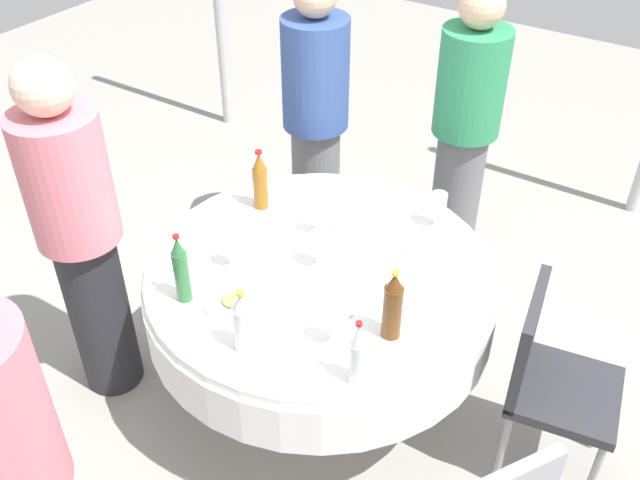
# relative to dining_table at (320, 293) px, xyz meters

# --- Properties ---
(ground_plane) EXTENTS (10.00, 10.00, 0.00)m
(ground_plane) POSITION_rel_dining_table_xyz_m (0.00, 0.00, -0.59)
(ground_plane) COLOR gray
(dining_table) EXTENTS (1.44, 1.44, 0.74)m
(dining_table) POSITION_rel_dining_table_xyz_m (0.00, 0.00, 0.00)
(dining_table) COLOR white
(dining_table) RESTS_ON ground_plane
(bottle_amber_near) EXTENTS (0.07, 0.07, 0.29)m
(bottle_amber_near) POSITION_rel_dining_table_xyz_m (-0.45, 0.21, 0.28)
(bottle_amber_near) COLOR #8C5619
(bottle_amber_near) RESTS_ON dining_table
(bottle_green_left) EXTENTS (0.06, 0.06, 0.30)m
(bottle_green_left) POSITION_rel_dining_table_xyz_m (-0.32, -0.45, 0.29)
(bottle_green_left) COLOR #2D6B38
(bottle_green_left) RESTS_ON dining_table
(bottle_clear_right) EXTENTS (0.07, 0.07, 0.26)m
(bottle_clear_right) POSITION_rel_dining_table_xyz_m (0.03, -0.53, 0.27)
(bottle_clear_right) COLOR silver
(bottle_clear_right) RESTS_ON dining_table
(bottle_brown_outer) EXTENTS (0.07, 0.07, 0.30)m
(bottle_brown_outer) POSITION_rel_dining_table_xyz_m (0.43, -0.19, 0.28)
(bottle_brown_outer) COLOR #593314
(bottle_brown_outer) RESTS_ON dining_table
(bottle_clear_far) EXTENTS (0.06, 0.06, 0.27)m
(bottle_clear_far) POSITION_rel_dining_table_xyz_m (0.44, -0.44, 0.27)
(bottle_clear_far) COLOR silver
(bottle_clear_far) RESTS_ON dining_table
(wine_glass_outer) EXTENTS (0.07, 0.07, 0.16)m
(wine_glass_outer) POSITION_rel_dining_table_xyz_m (-0.01, -0.00, 0.26)
(wine_glass_outer) COLOR white
(wine_glass_outer) RESTS_ON dining_table
(wine_glass_far) EXTENTS (0.06, 0.06, 0.13)m
(wine_glass_far) POSITION_rel_dining_table_xyz_m (-0.14, 0.18, 0.24)
(wine_glass_far) COLOR white
(wine_glass_far) RESTS_ON dining_table
(wine_glass_inner) EXTENTS (0.07, 0.07, 0.16)m
(wine_glass_inner) POSITION_rel_dining_table_xyz_m (0.27, 0.51, 0.27)
(wine_glass_inner) COLOR white
(wine_glass_inner) RESTS_ON dining_table
(wine_glass_east) EXTENTS (0.06, 0.06, 0.13)m
(wine_glass_east) POSITION_rel_dining_table_xyz_m (-0.31, -0.19, 0.24)
(wine_glass_east) COLOR white
(wine_glass_east) RESTS_ON dining_table
(wine_glass_front) EXTENTS (0.07, 0.07, 0.15)m
(wine_glass_front) POSITION_rel_dining_table_xyz_m (0.27, -0.33, 0.25)
(wine_glass_front) COLOR white
(wine_glass_front) RESTS_ON dining_table
(plate_front) EXTENTS (0.25, 0.25, 0.02)m
(plate_front) POSITION_rel_dining_table_xyz_m (0.35, 0.34, 0.15)
(plate_front) COLOR white
(plate_front) RESTS_ON dining_table
(plate_mid) EXTENTS (0.22, 0.22, 0.04)m
(plate_mid) POSITION_rel_dining_table_xyz_m (-0.14, -0.37, 0.16)
(plate_mid) COLOR white
(plate_mid) RESTS_ON dining_table
(plate_south) EXTENTS (0.26, 0.26, 0.02)m
(plate_south) POSITION_rel_dining_table_xyz_m (-0.01, 0.34, 0.15)
(plate_south) COLOR white
(plate_south) RESTS_ON dining_table
(knife_left) EXTENTS (0.07, 0.18, 0.00)m
(knife_left) POSITION_rel_dining_table_xyz_m (0.26, -0.18, 0.15)
(knife_left) COLOR silver
(knife_left) RESTS_ON dining_table
(spoon_right) EXTENTS (0.12, 0.16, 0.00)m
(spoon_right) POSITION_rel_dining_table_xyz_m (-0.19, -0.04, 0.15)
(spoon_right) COLOR silver
(spoon_right) RESTS_ON dining_table
(knife_outer) EXTENTS (0.09, 0.17, 0.00)m
(knife_outer) POSITION_rel_dining_table_xyz_m (-0.54, -0.13, 0.15)
(knife_outer) COLOR silver
(knife_outer) RESTS_ON dining_table
(folded_napkin) EXTENTS (0.18, 0.18, 0.02)m
(folded_napkin) POSITION_rel_dining_table_xyz_m (-0.27, 0.31, 0.16)
(folded_napkin) COLOR white
(folded_napkin) RESTS_ON dining_table
(person_left) EXTENTS (0.34, 0.34, 1.56)m
(person_left) POSITION_rel_dining_table_xyz_m (0.07, 1.24, 0.23)
(person_left) COLOR slate
(person_left) RESTS_ON ground_plane
(person_right) EXTENTS (0.34, 0.34, 1.60)m
(person_right) POSITION_rel_dining_table_xyz_m (-0.86, -0.47, 0.25)
(person_right) COLOR #26262B
(person_right) RESTS_ON ground_plane
(person_outer) EXTENTS (0.34, 0.34, 1.58)m
(person_outer) POSITION_rel_dining_table_xyz_m (-0.61, 0.89, 0.23)
(person_outer) COLOR slate
(person_outer) RESTS_ON ground_plane
(chair_inner) EXTENTS (0.46, 0.46, 0.87)m
(chair_inner) POSITION_rel_dining_table_xyz_m (0.93, 0.16, -0.07)
(chair_inner) COLOR #2D2D33
(chair_inner) RESTS_ON ground_plane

